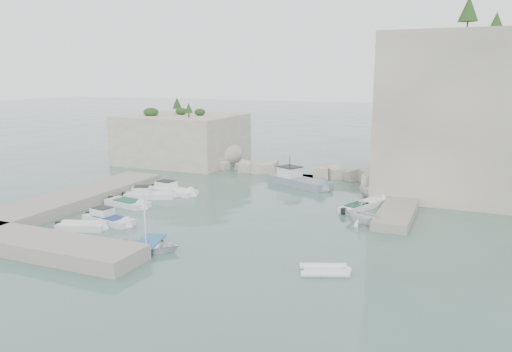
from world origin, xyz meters
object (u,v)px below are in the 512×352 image
at_px(motorboat_b, 149,198).
at_px(tender_east_d, 381,201).
at_px(rowboat, 146,250).
at_px(motorboat_a, 173,193).
at_px(motorboat_c, 128,206).
at_px(inflatable_dinghy, 324,273).
at_px(work_boat, 299,185).
at_px(motorboat_e, 82,229).
at_px(tender_east_b, 354,211).
at_px(tender_east_a, 362,223).
at_px(tender_east_c, 370,206).
at_px(motorboat_d, 109,223).

distance_m(motorboat_b, tender_east_d, 24.33).
bearing_deg(motorboat_b, tender_east_d, -5.48).
xyz_separation_m(rowboat, tender_east_d, (13.58, 22.04, 0.00)).
bearing_deg(motorboat_a, motorboat_c, -92.70).
bearing_deg(motorboat_b, inflatable_dinghy, -54.99).
bearing_deg(rowboat, motorboat_c, 28.54).
relative_size(tender_east_d, work_boat, 0.52).
xyz_separation_m(motorboat_e, rowboat, (8.05, -2.18, 0.00)).
bearing_deg(rowboat, motorboat_a, 11.95).
distance_m(rowboat, tender_east_d, 25.89).
xyz_separation_m(motorboat_b, tender_east_b, (21.05, 3.51, 0.00)).
xyz_separation_m(inflatable_dinghy, tender_east_b, (-1.47, 16.01, 0.00)).
relative_size(motorboat_e, rowboat, 0.85).
bearing_deg(motorboat_a, tender_east_b, 10.23).
xyz_separation_m(motorboat_a, tender_east_a, (21.44, -2.92, 0.00)).
bearing_deg(motorboat_c, motorboat_b, 99.35).
height_order(motorboat_e, tender_east_c, same).
relative_size(motorboat_a, tender_east_c, 1.29).
xyz_separation_m(motorboat_c, tender_east_b, (21.12, 7.08, 0.00)).
relative_size(tender_east_b, tender_east_d, 0.84).
xyz_separation_m(motorboat_c, tender_east_c, (22.20, 9.59, 0.00)).
height_order(tender_east_b, tender_east_c, same).
height_order(motorboat_a, motorboat_e, motorboat_a).
height_order(motorboat_c, inflatable_dinghy, motorboat_c).
bearing_deg(motorboat_b, motorboat_e, -110.13).
bearing_deg(inflatable_dinghy, motorboat_d, 148.74).
bearing_deg(motorboat_b, motorboat_a, 41.84).
bearing_deg(tender_east_c, tender_east_a, -151.99).
height_order(inflatable_dinghy, tender_east_b, tender_east_b).
bearing_deg(tender_east_d, tender_east_c, 163.86).
xyz_separation_m(motorboat_c, rowboat, (9.29, -9.96, 0.00)).
bearing_deg(motorboat_e, tender_east_b, 17.52).
xyz_separation_m(motorboat_c, work_boat, (12.76, 15.63, 0.00)).
height_order(tender_east_b, work_boat, work_boat).
bearing_deg(rowboat, tender_east_b, -49.23).
bearing_deg(tender_east_c, work_boat, 81.25).
xyz_separation_m(motorboat_a, tender_east_b, (19.92, 0.76, 0.00)).
distance_m(inflatable_dinghy, tender_east_a, 12.33).
height_order(motorboat_a, work_boat, work_boat).
bearing_deg(motorboat_e, motorboat_b, 76.57).
xyz_separation_m(motorboat_c, inflatable_dinghy, (22.59, -8.93, 0.00)).
distance_m(motorboat_c, tender_east_d, 25.87).
relative_size(motorboat_b, work_boat, 0.63).
bearing_deg(motorboat_d, motorboat_b, 112.20).
xyz_separation_m(motorboat_a, rowboat, (8.09, -16.29, 0.00)).
relative_size(motorboat_c, tender_east_c, 1.05).
bearing_deg(motorboat_b, rowboat, -81.71).
bearing_deg(motorboat_c, inflatable_dinghy, -10.98).
bearing_deg(motorboat_a, tender_east_a, 0.30).
bearing_deg(tender_east_c, tender_east_d, 8.71).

